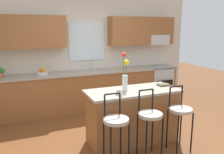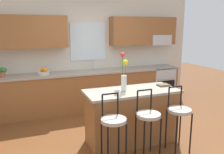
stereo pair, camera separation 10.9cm
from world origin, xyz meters
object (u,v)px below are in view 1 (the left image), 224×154
at_px(bar_stool_far, 180,113).
at_px(cookbook, 163,85).
at_px(flower_vase, 125,74).
at_px(fruit_bowl_oranges, 42,72).
at_px(oven_range, 158,83).
at_px(bar_stool_near, 116,123).
at_px(mug_ceramic, 118,92).
at_px(kitchen_island, 132,116).
at_px(bar_stool_middle, 150,118).
at_px(potted_plant_small, 1,72).

bearing_deg(bar_stool_far, cookbook, 81.20).
height_order(flower_vase, fruit_bowl_oranges, flower_vase).
bearing_deg(oven_range, bar_stool_near, -133.31).
bearing_deg(mug_ceramic, bar_stool_near, -118.37).
bearing_deg(bar_stool_far, fruit_bowl_oranges, 126.29).
xyz_separation_m(kitchen_island, bar_stool_near, (-0.55, -0.56, 0.17)).
bearing_deg(kitchen_island, flower_vase, 172.58).
bearing_deg(oven_range, bar_stool_middle, -125.61).
bearing_deg(cookbook, bar_stool_near, -152.90).
bearing_deg(bar_stool_near, oven_range, 46.69).
distance_m(kitchen_island, bar_stool_middle, 0.58).
relative_size(oven_range, kitchen_island, 0.58).
bearing_deg(bar_stool_far, mug_ceramic, 156.16).
relative_size(bar_stool_middle, fruit_bowl_oranges, 4.34).
relative_size(fruit_bowl_oranges, potted_plant_small, 1.11).
bearing_deg(mug_ceramic, cookbook, 12.56).
relative_size(bar_stool_near, bar_stool_far, 1.00).
distance_m(oven_range, kitchen_island, 2.55).
distance_m(oven_range, mug_ceramic, 2.95).
distance_m(kitchen_island, potted_plant_small, 2.87).
height_order(bar_stool_far, flower_vase, flower_vase).
xyz_separation_m(oven_range, cookbook, (-1.09, -1.82, 0.48)).
bearing_deg(bar_stool_far, potted_plant_small, 137.01).
relative_size(bar_stool_near, flower_vase, 1.64).
relative_size(flower_vase, fruit_bowl_oranges, 2.66).
height_order(kitchen_island, mug_ceramic, mug_ceramic).
bearing_deg(bar_stool_near, flower_vase, 54.67).
bearing_deg(mug_ceramic, bar_stool_middle, -49.25).
xyz_separation_m(fruit_bowl_oranges, potted_plant_small, (-0.82, -0.01, 0.07)).
xyz_separation_m(kitchen_island, potted_plant_small, (-2.08, 1.89, 0.58)).
height_order(flower_vase, potted_plant_small, flower_vase).
bearing_deg(bar_stool_middle, oven_range, 54.39).
bearing_deg(bar_stool_far, kitchen_island, 134.69).
relative_size(flower_vase, cookbook, 3.19).
distance_m(oven_range, fruit_bowl_oranges, 3.04).
bearing_deg(oven_range, kitchen_island, -132.89).
bearing_deg(bar_stool_near, kitchen_island, 45.31).
height_order(bar_stool_near, flower_vase, flower_vase).
xyz_separation_m(bar_stool_near, bar_stool_far, (1.10, 0.00, 0.00)).
xyz_separation_m(cookbook, fruit_bowl_oranges, (-1.90, 1.85, 0.04)).
xyz_separation_m(flower_vase, potted_plant_small, (-1.94, 1.88, -0.15)).
bearing_deg(cookbook, bar_stool_middle, -136.52).
bearing_deg(cookbook, kitchen_island, -175.10).
xyz_separation_m(oven_range, flower_vase, (-1.88, -1.85, 0.74)).
height_order(bar_stool_middle, fruit_bowl_oranges, fruit_bowl_oranges).
bearing_deg(bar_stool_near, mug_ceramic, 61.63).
xyz_separation_m(mug_ceramic, fruit_bowl_oranges, (-0.92, 2.06, 0.01)).
distance_m(oven_range, bar_stool_near, 3.34).
bearing_deg(flower_vase, mug_ceramic, -137.00).
xyz_separation_m(oven_range, fruit_bowl_oranges, (-2.99, 0.03, 0.51)).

